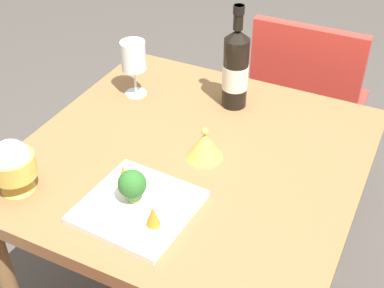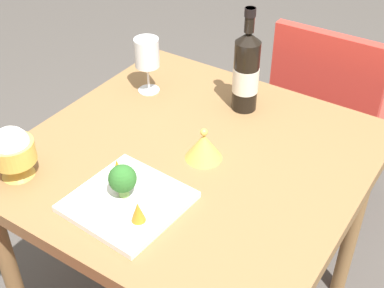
{
  "view_description": "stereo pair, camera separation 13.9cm",
  "coord_description": "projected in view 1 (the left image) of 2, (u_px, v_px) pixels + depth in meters",
  "views": [
    {
      "loc": [
        -0.49,
        1.0,
        1.59
      ],
      "look_at": [
        0.0,
        0.0,
        0.75
      ],
      "focal_mm": 49.09,
      "sensor_mm": 36.0,
      "label": 1
    },
    {
      "loc": [
        -0.61,
        0.93,
        1.59
      ],
      "look_at": [
        0.0,
        0.0,
        0.75
      ],
      "focal_mm": 49.09,
      "sensor_mm": 36.0,
      "label": 2
    }
  ],
  "objects": [
    {
      "name": "dining_table",
      "position": [
        192.0,
        177.0,
        1.46
      ],
      "size": [
        0.89,
        0.89,
        0.72
      ],
      "color": "olive",
      "rests_on": "ground_plane"
    },
    {
      "name": "chair_near_window",
      "position": [
        306.0,
        98.0,
        2.01
      ],
      "size": [
        0.4,
        0.4,
        0.85
      ],
      "rotation": [
        0.0,
        0.0,
        3.15
      ],
      "color": "red",
      "rests_on": "ground_plane"
    },
    {
      "name": "wine_bottle",
      "position": [
        236.0,
        68.0,
        1.53
      ],
      "size": [
        0.08,
        0.08,
        0.32
      ],
      "color": "black",
      "rests_on": "dining_table"
    },
    {
      "name": "wine_glass",
      "position": [
        133.0,
        57.0,
        1.58
      ],
      "size": [
        0.08,
        0.08,
        0.18
      ],
      "color": "white",
      "rests_on": "dining_table"
    },
    {
      "name": "rice_bowl",
      "position": [
        13.0,
        165.0,
        1.26
      ],
      "size": [
        0.11,
        0.11,
        0.14
      ],
      "color": "gold",
      "rests_on": "dining_table"
    },
    {
      "name": "rice_bowl_lid",
      "position": [
        204.0,
        146.0,
        1.38
      ],
      "size": [
        0.1,
        0.1,
        0.09
      ],
      "color": "gold",
      "rests_on": "dining_table"
    },
    {
      "name": "serving_plate",
      "position": [
        138.0,
        207.0,
        1.24
      ],
      "size": [
        0.27,
        0.27,
        0.02
      ],
      "rotation": [
        0.0,
        0.0,
        -0.06
      ],
      "color": "white",
      "rests_on": "dining_table"
    },
    {
      "name": "broccoli_floret",
      "position": [
        132.0,
        185.0,
        1.21
      ],
      "size": [
        0.07,
        0.07,
        0.09
      ],
      "color": "#729E4C",
      "rests_on": "serving_plate"
    },
    {
      "name": "carrot_garnish_left",
      "position": [
        153.0,
        216.0,
        1.16
      ],
      "size": [
        0.03,
        0.03,
        0.05
      ],
      "color": "orange",
      "rests_on": "serving_plate"
    },
    {
      "name": "carrot_garnish_right",
      "position": [
        124.0,
        175.0,
        1.27
      ],
      "size": [
        0.03,
        0.03,
        0.06
      ],
      "color": "orange",
      "rests_on": "serving_plate"
    }
  ]
}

